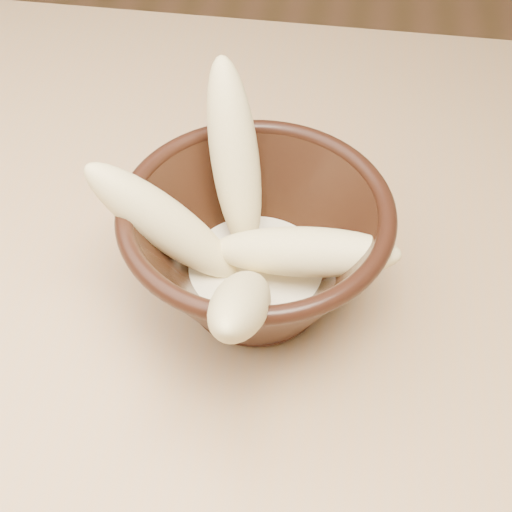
% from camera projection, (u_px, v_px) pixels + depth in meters
% --- Properties ---
extents(table, '(1.20, 0.80, 0.75)m').
position_uv_depth(table, '(117.00, 307.00, 0.68)').
color(table, tan).
rests_on(table, ground).
extents(bowl, '(0.20, 0.20, 0.11)m').
position_uv_depth(bowl, '(256.00, 248.00, 0.54)').
color(bowl, black).
rests_on(bowl, table).
extents(milk_puddle, '(0.11, 0.11, 0.02)m').
position_uv_depth(milk_puddle, '(256.00, 271.00, 0.56)').
color(milk_puddle, '#F5E7C5').
rests_on(milk_puddle, bowl).
extents(banana_upright, '(0.08, 0.11, 0.15)m').
position_uv_depth(banana_upright, '(235.00, 157.00, 0.54)').
color(banana_upright, '#E3CE86').
rests_on(banana_upright, bowl).
extents(banana_left, '(0.13, 0.04, 0.13)m').
position_uv_depth(banana_left, '(164.00, 223.00, 0.52)').
color(banana_left, '#E3CE86').
rests_on(banana_left, bowl).
extents(banana_across, '(0.15, 0.05, 0.07)m').
position_uv_depth(banana_across, '(303.00, 252.00, 0.52)').
color(banana_across, '#E3CE86').
rests_on(banana_across, bowl).
extents(banana_front, '(0.04, 0.15, 0.14)m').
position_uv_depth(banana_front, '(241.00, 303.00, 0.46)').
color(banana_front, '#E3CE86').
rests_on(banana_front, bowl).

